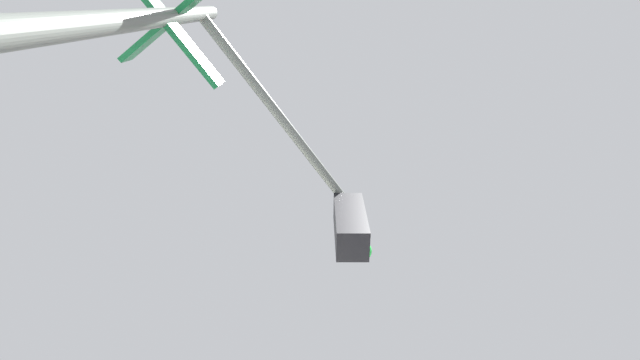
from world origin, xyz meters
The scene contains 1 object.
traffic_signal_near centered at (-6.38, -6.31, 4.04)m, with size 1.90×2.47×5.71m.
Camera 1 is at (-5.95, -7.22, 1.42)m, focal length 23.85 mm.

